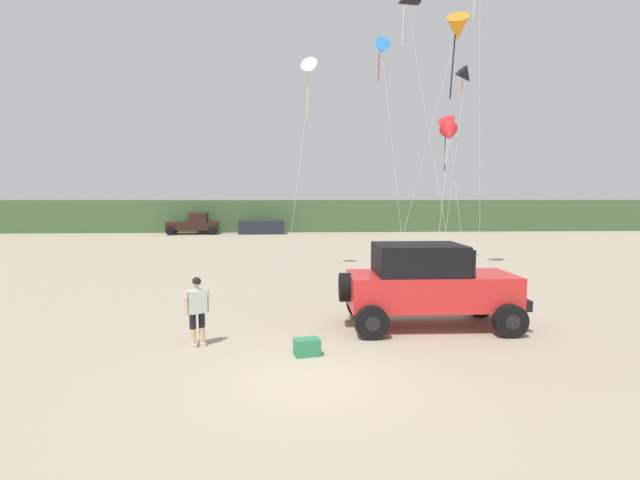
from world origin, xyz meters
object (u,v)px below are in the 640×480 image
Objects in this scene: distant_sedan at (262,227)px; kite_green_box at (382,49)px; person_watching at (197,308)px; distant_pickup at (194,224)px; kite_black_sled at (465,76)px; jeep at (428,283)px; kite_red_delta at (449,134)px; kite_pink_ribbon at (449,128)px; kite_white_parafoil at (406,0)px; kite_orange_streamer at (311,69)px; cooler_box at (307,347)px; kite_yellow_diamond at (457,29)px.

kite_green_box is (7.59, -19.38, 10.55)m from distant_sedan.
person_watching is 34.45m from distant_pickup.
person_watching is 0.40× the size of distant_sedan.
distant_sedan is at bearing 119.68° from kite_black_sled.
distant_sedan is (-0.70, 33.71, -0.34)m from person_watching.
jeep is 6.06m from person_watching.
kite_pink_ribbon is (0.64, 2.13, 0.61)m from kite_red_delta.
jeep is 0.35× the size of kite_white_parafoil.
kite_black_sled is (10.97, 13.25, 8.61)m from person_watching.
kite_green_box is (13.81, -19.42, 10.21)m from distant_pickup.
kite_orange_streamer is (-6.56, -0.49, 2.78)m from kite_red_delta.
kite_red_delta is (9.64, 11.49, 5.50)m from person_watching.
cooler_box is (-3.33, -2.15, -1.01)m from jeep.
kite_black_sled is at bearing 15.86° from kite_orange_streamer.
kite_orange_streamer is (-3.81, -3.32, -1.94)m from kite_green_box.
kite_green_box is (1.01, 12.91, 9.95)m from jeep.
kite_white_parafoil is (8.64, -20.21, 12.69)m from distant_sedan.
cooler_box is at bearing -92.58° from kite_orange_streamer.
kite_red_delta is at bearing -66.63° from distant_sedan.
kite_orange_streamer is at bearing -66.26° from distant_pickup.
kite_green_box is (-1.05, 0.83, -2.14)m from kite_white_parafoil.
kite_yellow_diamond is at bearing 37.58° from person_watching.
distant_sedan is 25.38m from kite_white_parafoil.
kite_red_delta is (3.76, 10.08, 5.23)m from jeep.
person_watching is 0.24× the size of kite_red_delta.
jeep is 0.50× the size of kite_orange_streamer.
kite_red_delta reaches higher than jeep.
kite_red_delta is 0.60× the size of kite_green_box.
jeep is at bearing -80.07° from distant_sedan.
cooler_box is at bearing -118.29° from kite_pink_ribbon.
person_watching is 33.72m from distant_sedan.
jeep is at bearing -73.72° from kite_orange_streamer.
distant_pickup is at bearing 101.59° from person_watching.
person_watching is 0.22× the size of kite_pink_ribbon.
person_watching is at bearing -129.62° from kite_black_sled.
distant_sedan is 0.36× the size of kite_green_box.
kite_pink_ribbon is (2.34, 0.12, -6.25)m from kite_white_parafoil.
distant_pickup is (-12.80, 32.34, -0.26)m from jeep.
jeep is 0.63× the size of kite_pink_ribbon.
distant_pickup is at bearing 126.66° from kite_red_delta.
kite_pink_ribbon is at bearing -49.48° from distant_pickup.
kite_green_box reaches higher than distant_pickup.
kite_orange_streamer is (-7.20, -2.61, 2.17)m from kite_pink_ribbon.
kite_orange_streamer reaches higher than kite_red_delta.
kite_red_delta is 6.22m from kite_yellow_diamond.
kite_green_box is at bearing -70.21° from distant_sedan.
kite_orange_streamer is (0.53, 11.75, 9.02)m from cooler_box.
kite_yellow_diamond is at bearing -81.19° from kite_green_box.
distant_sedan is (-3.25, 34.45, 0.41)m from cooler_box.
jeep is 4.09m from cooler_box.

